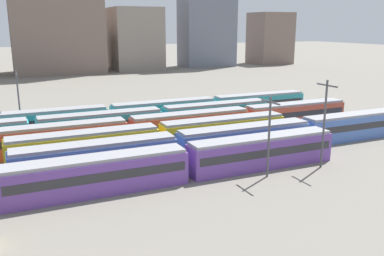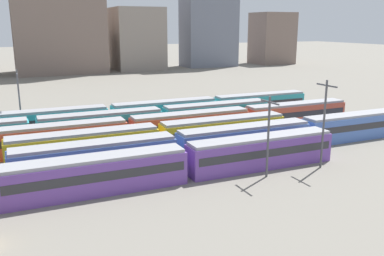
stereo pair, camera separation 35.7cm
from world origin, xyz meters
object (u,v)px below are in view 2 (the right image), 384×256
at_px(catenary_pole_0, 268,133).
at_px(train_track_4, 102,125).
at_px(catenary_pole_1, 19,98).
at_px(train_track_1, 305,132).
at_px(train_track_3, 128,131).
at_px(catenary_pole_2, 324,120).
at_px(train_track_0, 97,174).
at_px(train_track_5, 109,116).
at_px(train_track_2, 85,146).

bearing_deg(catenary_pole_0, train_track_4, 118.65).
xyz_separation_m(train_track_4, catenary_pole_1, (-10.67, 7.96, 3.46)).
bearing_deg(train_track_1, catenary_pole_1, 146.19).
height_order(train_track_3, catenary_pole_2, catenary_pole_2).
bearing_deg(train_track_3, train_track_0, -115.35).
bearing_deg(catenary_pole_1, train_track_5, -11.95).
xyz_separation_m(train_track_3, catenary_pole_0, (10.36, -18.58, 3.06)).
relative_size(train_track_5, catenary_pole_1, 7.74).
height_order(train_track_4, catenary_pole_0, catenary_pole_0).
distance_m(train_track_0, train_track_1, 29.71).
distance_m(train_track_1, train_track_4, 29.04).
height_order(train_track_2, catenary_pole_1, catenary_pole_1).
bearing_deg(train_track_0, catenary_pole_2, -6.59).
bearing_deg(train_track_4, catenary_pole_1, 143.30).
relative_size(catenary_pole_0, catenary_pole_1, 0.92).
xyz_separation_m(train_track_0, train_track_5, (7.10, 26.00, 0.00)).
xyz_separation_m(train_track_1, train_track_2, (-28.68, 5.20, -0.00)).
relative_size(train_track_1, catenary_pole_2, 11.04).
bearing_deg(catenary_pole_0, train_track_3, 119.14).
distance_m(train_track_1, catenary_pole_2, 9.80).
bearing_deg(train_track_1, catenary_pole_0, -144.59).
bearing_deg(catenary_pole_1, train_track_0, -78.36).
height_order(train_track_0, catenary_pole_2, catenary_pole_2).
xyz_separation_m(train_track_0, catenary_pole_0, (17.74, -2.98, 3.06)).
bearing_deg(catenary_pole_0, catenary_pole_1, 126.71).
xyz_separation_m(catenary_pole_0, catenary_pole_1, (-23.67, 31.73, 0.40)).
bearing_deg(catenary_pole_2, train_track_5, 122.08).
distance_m(train_track_2, train_track_4, 11.21).
bearing_deg(catenary_pole_1, train_track_1, -33.81).
height_order(catenary_pole_0, catenary_pole_1, catenary_pole_1).
bearing_deg(train_track_0, train_track_5, 74.73).
relative_size(train_track_0, train_track_1, 0.50).
bearing_deg(train_track_2, catenary_pole_1, 109.48).
distance_m(train_track_1, train_track_2, 29.15).
distance_m(train_track_3, catenary_pole_2, 25.98).
xyz_separation_m(train_track_1, train_track_4, (-24.50, 15.60, -0.00)).
height_order(train_track_3, catenary_pole_1, catenary_pole_1).
distance_m(train_track_2, train_track_5, 16.91).
relative_size(train_track_1, catenary_pole_1, 11.66).
height_order(train_track_1, catenary_pole_2, catenary_pole_2).
height_order(train_track_0, train_track_2, same).
xyz_separation_m(train_track_1, catenary_pole_0, (-11.50, -8.18, 3.06)).
relative_size(train_track_3, catenary_pole_2, 7.33).
xyz_separation_m(train_track_2, train_track_4, (4.18, 10.40, 0.00)).
xyz_separation_m(train_track_3, catenary_pole_2, (17.83, -18.51, 3.74)).
relative_size(train_track_1, train_track_4, 2.02).
bearing_deg(catenary_pole_2, catenary_pole_1, 134.52).
xyz_separation_m(train_track_4, catenary_pole_0, (12.99, -23.78, 3.06)).
bearing_deg(train_track_4, catenary_pole_2, -49.20).
xyz_separation_m(train_track_0, train_track_1, (29.25, 5.20, 0.00)).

